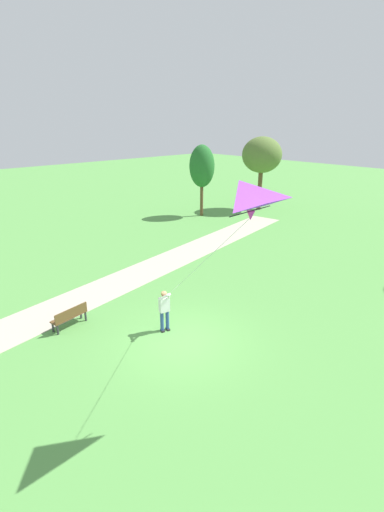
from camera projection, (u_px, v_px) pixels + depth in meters
The scene contains 7 objects.
ground_plane at pixel (182, 341), 14.15m from camera, with size 120.00×120.00×0.00m, color #569947.
walkway_path at pixel (131, 277), 19.82m from camera, with size 2.40×32.00×0.02m, color #B7AD99.
person_kite_flyer at pixel (165, 307), 14.50m from camera, with size 0.63×0.51×1.83m.
flying_kite at pixel (239, 202), 8.96m from camera, with size 4.61×1.91×4.68m.
park_bench_near_walkway at pixel (70, 316), 14.96m from camera, with size 0.69×1.55×0.88m.
tree_lakeside_near at pixel (262, 155), 33.19m from camera, with size 3.60×3.48×6.57m.
tree_lakeside_far at pixel (202, 167), 31.17m from camera, with size 2.20×2.07×6.03m.
Camera 1 is at (9.15, -7.97, 7.98)m, focal length 25.95 mm.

